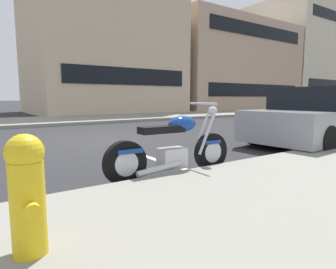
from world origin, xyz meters
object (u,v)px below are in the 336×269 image
object	(u,v)px
car_opposite_curb	(300,105)
parked_car_second_in_row	(318,118)
parked_motorcycle	(174,149)
fire_hydrant	(27,192)

from	to	relation	value
car_opposite_curb	parked_car_second_in_row	bearing A→B (deg)	33.12
parked_motorcycle	car_opposite_curb	world-z (taller)	car_opposite_curb
fire_hydrant	parked_motorcycle	bearing A→B (deg)	32.57
parked_car_second_in_row	fire_hydrant	size ratio (longest dim) A/B	5.29
parked_motorcycle	parked_car_second_in_row	size ratio (longest dim) A/B	0.50
fire_hydrant	car_opposite_curb	bearing A→B (deg)	26.43
parked_motorcycle	fire_hydrant	bearing A→B (deg)	-145.79
car_opposite_curb	fire_hydrant	world-z (taller)	car_opposite_curb
car_opposite_curb	fire_hydrant	bearing A→B (deg)	27.23
parked_car_second_in_row	fire_hydrant	bearing A→B (deg)	-167.85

